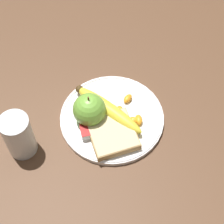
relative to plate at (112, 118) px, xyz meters
The scene contains 13 objects.
ground_plane 0.01m from the plate, ahead, with size 3.00×3.00×0.00m, color brown.
plate is the anchor object (origin of this frame).
juice_glass 0.22m from the plate, 97.99° to the left, with size 0.06×0.06×0.11m.
apple 0.07m from the plate, 83.15° to the left, with size 0.08×0.08×0.09m.
banana 0.03m from the plate, 32.94° to the left, with size 0.18×0.14×0.03m.
bread_slice 0.06m from the plate, 167.97° to the left, with size 0.12×0.11×0.02m.
fork 0.02m from the plate, 82.33° to the right, with size 0.17×0.03×0.00m.
jam_packet 0.07m from the plate, 115.93° to the left, with size 0.04×0.03×0.02m.
orange_segment_0 0.03m from the plate, 123.89° to the right, with size 0.03×0.03×0.02m.
orange_segment_1 0.02m from the plate, 72.39° to the right, with size 0.03×0.02×0.02m.
orange_segment_2 0.05m from the plate, 118.52° to the right, with size 0.02×0.03×0.01m.
orange_segment_3 0.06m from the plate, 51.72° to the right, with size 0.03×0.03×0.02m.
orange_segment_4 0.06m from the plate, 115.20° to the right, with size 0.03×0.02×0.02m.
Camera 1 is at (-0.46, 0.11, 0.75)m, focal length 60.00 mm.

